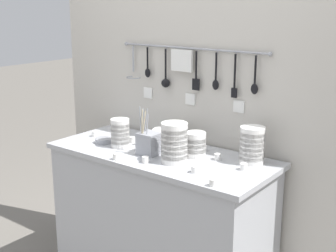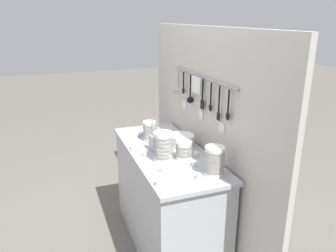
% 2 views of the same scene
% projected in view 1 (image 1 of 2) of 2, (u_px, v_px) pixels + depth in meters
% --- Properties ---
extents(counter, '(1.37, 0.58, 0.90)m').
position_uv_depth(counter, '(161.00, 222.00, 2.85)').
color(counter, '#ADAFB5').
rests_on(counter, ground).
extents(back_wall, '(2.17, 0.11, 1.87)m').
position_uv_depth(back_wall, '(192.00, 135.00, 2.98)').
color(back_wall, '#BCB7AD').
rests_on(back_wall, ground).
extents(bowl_stack_short_front, '(0.14, 0.14, 0.20)m').
position_uv_depth(bowl_stack_short_front, '(252.00, 145.00, 2.53)').
color(bowl_stack_short_front, white).
rests_on(bowl_stack_short_front, counter).
extents(bowl_stack_wide_centre, '(0.11, 0.11, 0.17)m').
position_uv_depth(bowl_stack_wide_centre, '(120.00, 133.00, 2.83)').
color(bowl_stack_wide_centre, white).
rests_on(bowl_stack_wide_centre, counter).
extents(bowl_stack_back_corner, '(0.14, 0.14, 0.22)m').
position_uv_depth(bowl_stack_back_corner, '(174.00, 143.00, 2.54)').
color(bowl_stack_back_corner, white).
rests_on(bowl_stack_back_corner, counter).
extents(bowl_stack_nested_right, '(0.12, 0.12, 0.14)m').
position_uv_depth(bowl_stack_nested_right, '(195.00, 144.00, 2.65)').
color(bowl_stack_nested_right, white).
rests_on(bowl_stack_nested_right, counter).
extents(plate_stack, '(0.21, 0.21, 0.10)m').
position_uv_depth(plate_stack, '(169.00, 137.00, 2.87)').
color(plate_stack, white).
rests_on(plate_stack, counter).
extents(steel_mixing_bowl, '(0.11, 0.11, 0.03)m').
position_uv_depth(steel_mixing_bowl, '(103.00, 140.00, 2.92)').
color(steel_mixing_bowl, '#93969E').
rests_on(steel_mixing_bowl, counter).
extents(cutlery_caddy, '(0.12, 0.12, 0.28)m').
position_uv_depth(cutlery_caddy, '(149.00, 143.00, 2.69)').
color(cutlery_caddy, '#93969E').
rests_on(cutlery_caddy, counter).
extents(cup_by_caddy, '(0.04, 0.04, 0.04)m').
position_uv_depth(cup_by_caddy, '(138.00, 142.00, 2.88)').
color(cup_by_caddy, white).
rests_on(cup_by_caddy, counter).
extents(cup_front_right, '(0.04, 0.04, 0.04)m').
position_uv_depth(cup_front_right, '(94.00, 134.00, 3.06)').
color(cup_front_right, white).
rests_on(cup_front_right, counter).
extents(cup_mid_row, '(0.04, 0.04, 0.04)m').
position_uv_depth(cup_mid_row, '(132.00, 140.00, 2.93)').
color(cup_mid_row, white).
rests_on(cup_mid_row, counter).
extents(cup_edge_far, '(0.04, 0.04, 0.04)m').
position_uv_depth(cup_edge_far, '(116.00, 157.00, 2.61)').
color(cup_edge_far, white).
rests_on(cup_edge_far, counter).
extents(cup_front_left, '(0.04, 0.04, 0.04)m').
position_uv_depth(cup_front_left, '(218.00, 157.00, 2.61)').
color(cup_front_left, white).
rests_on(cup_front_left, counter).
extents(cup_centre, '(0.04, 0.04, 0.04)m').
position_uv_depth(cup_centre, '(213.00, 183.00, 2.24)').
color(cup_centre, white).
rests_on(cup_centre, counter).
extents(cup_back_right, '(0.04, 0.04, 0.04)m').
position_uv_depth(cup_back_right, '(203.00, 148.00, 2.76)').
color(cup_back_right, white).
rests_on(cup_back_right, counter).
extents(cup_beside_plates, '(0.04, 0.04, 0.04)m').
position_uv_depth(cup_beside_plates, '(145.00, 160.00, 2.56)').
color(cup_beside_plates, white).
rests_on(cup_beside_plates, counter).
extents(cup_back_left, '(0.04, 0.04, 0.04)m').
position_uv_depth(cup_back_left, '(195.00, 169.00, 2.41)').
color(cup_back_left, white).
rests_on(cup_back_left, counter).
extents(cup_edge_near, '(0.04, 0.04, 0.04)m').
position_uv_depth(cup_edge_near, '(244.00, 167.00, 2.45)').
color(cup_edge_near, white).
rests_on(cup_edge_near, counter).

